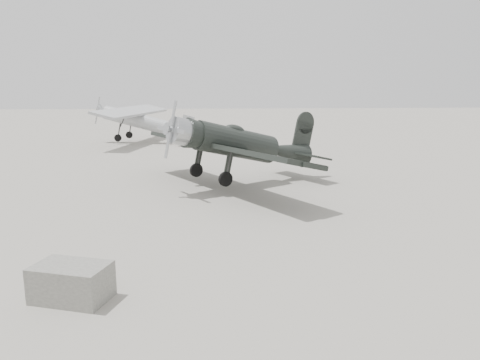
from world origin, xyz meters
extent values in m
plane|color=gray|center=(0.00, 0.00, 0.00)|extent=(160.00, 160.00, 0.00)
cylinder|color=black|center=(0.02, 7.93, 2.09)|extent=(4.40, 3.36, 1.37)
cone|color=black|center=(2.79, 9.57, 2.14)|extent=(2.83, 2.39, 1.27)
cylinder|color=#B6B9BB|center=(-2.55, 6.42, 2.09)|extent=(1.37, 1.49, 1.21)
cone|color=#B6B9BB|center=(-3.05, 6.12, 2.09)|extent=(0.57, 0.64, 0.55)
cube|color=#B6B9BB|center=(-2.99, 6.15, 2.09)|extent=(0.14, 0.18, 2.54)
ellipsoid|color=black|center=(-0.15, 7.83, 2.70)|extent=(1.26, 1.12, 0.45)
cube|color=black|center=(-0.57, 7.58, 1.75)|extent=(7.73, 11.13, 0.21)
cube|color=black|center=(3.47, 9.97, 2.19)|extent=(3.01, 4.08, 0.10)
cube|color=black|center=(3.59, 10.04, 3.02)|extent=(1.06, 0.68, 1.76)
cylinder|color=black|center=(-0.24, 6.25, 0.41)|extent=(0.65, 0.47, 0.66)
cylinder|color=black|center=(-1.58, 8.52, 0.41)|extent=(0.65, 0.47, 0.66)
cylinder|color=#333333|center=(-0.24, 6.25, 1.07)|extent=(0.15, 0.15, 1.37)
cylinder|color=#333333|center=(-1.58, 8.52, 1.07)|extent=(0.15, 0.15, 1.37)
cylinder|color=black|center=(3.68, 10.09, 1.72)|extent=(0.22, 0.18, 0.21)
cylinder|color=gray|center=(-7.21, 25.51, 1.91)|extent=(5.64, 2.45, 1.17)
cone|color=gray|center=(-3.60, 24.62, 1.91)|extent=(2.11, 1.49, 1.06)
cone|color=gray|center=(-10.20, 26.24, 1.91)|extent=(0.88, 1.22, 1.10)
cube|color=gray|center=(-10.61, 26.35, 1.91)|extent=(0.09, 0.16, 2.34)
cube|color=gray|center=(-7.62, 25.61, 2.57)|extent=(4.75, 11.82, 0.19)
cube|color=gray|center=(-3.08, 24.50, 1.96)|extent=(1.79, 3.73, 0.08)
cube|color=gray|center=(-2.98, 24.47, 2.65)|extent=(0.95, 0.31, 1.38)
cylinder|color=black|center=(-8.31, 24.58, 0.29)|extent=(0.61, 0.29, 0.59)
cylinder|color=black|center=(-7.75, 26.85, 0.29)|extent=(0.61, 0.29, 0.59)
cylinder|color=#333333|center=(-8.31, 24.58, 0.90)|extent=(0.12, 0.12, 1.27)
cylinder|color=#333333|center=(-7.75, 26.85, 0.90)|extent=(0.12, 0.12, 1.27)
cylinder|color=black|center=(-2.88, 24.44, 1.59)|extent=(0.20, 0.12, 0.19)
cube|color=#65645E|center=(-4.51, -3.92, 0.42)|extent=(1.94, 1.53, 0.85)
camera|label=1|loc=(-1.35, -14.22, 4.91)|focal=35.00mm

